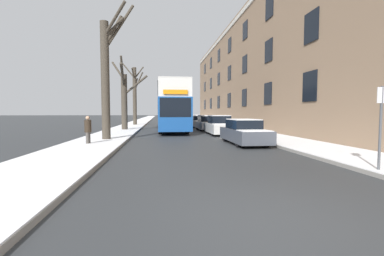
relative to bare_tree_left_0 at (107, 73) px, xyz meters
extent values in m
plane|color=#303335|center=(5.06, -11.99, -4.10)|extent=(320.00, 320.00, 0.00)
cube|color=gray|center=(-0.37, 41.01, -4.04)|extent=(3.13, 130.00, 0.13)
cube|color=white|center=(-0.37, 41.01, -3.96)|extent=(3.10, 130.00, 0.03)
cube|color=gray|center=(10.49, 41.01, -4.04)|extent=(3.13, 130.00, 0.13)
cube|color=white|center=(10.49, 41.01, -3.96)|extent=(3.10, 130.00, 0.03)
cube|color=#8C7056|center=(16.55, 13.30, 2.43)|extent=(9.00, 54.15, 13.07)
cube|color=black|center=(12.02, -1.59, -0.79)|extent=(0.08, 1.40, 1.80)
cube|color=black|center=(12.02, 4.36, -0.79)|extent=(0.08, 1.40, 1.80)
cube|color=black|center=(12.02, 10.32, -0.79)|extent=(0.08, 1.40, 1.80)
cube|color=black|center=(12.02, 16.28, -0.79)|extent=(0.08, 1.40, 1.80)
cube|color=black|center=(12.02, 22.23, -0.79)|extent=(0.08, 1.40, 1.80)
cube|color=black|center=(12.02, 28.19, -0.79)|extent=(0.08, 1.40, 1.80)
cube|color=black|center=(12.02, 34.15, -0.79)|extent=(0.08, 1.40, 1.80)
cube|color=black|center=(12.02, -1.59, 2.69)|extent=(0.08, 1.40, 1.80)
cube|color=black|center=(12.02, 4.36, 2.69)|extent=(0.08, 1.40, 1.80)
cube|color=black|center=(12.02, 10.32, 2.69)|extent=(0.08, 1.40, 1.80)
cube|color=black|center=(12.02, 16.28, 2.69)|extent=(0.08, 1.40, 1.80)
cube|color=black|center=(12.02, 22.23, 2.69)|extent=(0.08, 1.40, 1.80)
cube|color=black|center=(12.02, 28.19, 2.69)|extent=(0.08, 1.40, 1.80)
cube|color=black|center=(12.02, 34.15, 2.69)|extent=(0.08, 1.40, 1.80)
cube|color=black|center=(12.02, 4.36, 6.18)|extent=(0.08, 1.40, 1.80)
cube|color=black|center=(12.02, 10.32, 6.18)|extent=(0.08, 1.40, 1.80)
cube|color=black|center=(12.02, 16.28, 6.18)|extent=(0.08, 1.40, 1.80)
cube|color=black|center=(12.02, 22.23, 6.18)|extent=(0.08, 1.40, 1.80)
cube|color=black|center=(12.02, 28.19, 6.18)|extent=(0.08, 1.40, 1.80)
cube|color=black|center=(12.02, 34.15, 6.18)|extent=(0.08, 1.40, 1.80)
cube|color=beige|center=(12.01, 13.30, 8.45)|extent=(0.12, 53.07, 0.44)
cylinder|color=#423A30|center=(-0.08, -0.02, -0.54)|extent=(0.49, 0.49, 7.12)
cylinder|color=#423A30|center=(0.41, 0.01, 2.47)|extent=(1.15, 0.24, 1.92)
cylinder|color=#423A30|center=(0.60, -0.59, 2.97)|extent=(1.56, 1.35, 1.73)
cylinder|color=#423A30|center=(0.51, -0.17, 2.63)|extent=(1.33, 0.51, 1.22)
cylinder|color=#423A30|center=(0.74, 0.20, 2.78)|extent=(1.83, 0.64, 2.90)
cylinder|color=#423A30|center=(-0.35, 0.82, 2.44)|extent=(0.73, 1.83, 1.66)
cylinder|color=#423A30|center=(-0.17, 8.88, -1.44)|extent=(0.56, 0.56, 5.32)
cylinder|color=#423A30|center=(-0.80, 9.57, 1.65)|extent=(1.48, 1.62, 1.96)
cylinder|color=#423A30|center=(-0.11, 7.50, 0.93)|extent=(0.32, 2.86, 1.80)
cylinder|color=#423A30|center=(0.91, 8.73, 0.22)|extent=(2.31, 0.50, 1.90)
cylinder|color=#423A30|center=(-0.19, 8.14, 1.19)|extent=(0.23, 1.66, 2.95)
cylinder|color=#423A30|center=(-0.10, 18.52, -0.29)|extent=(0.49, 0.49, 7.62)
cylinder|color=#423A30|center=(-0.89, 19.03, 3.15)|extent=(1.78, 1.23, 2.10)
cylinder|color=#423A30|center=(-0.19, 17.91, 2.58)|extent=(0.36, 1.38, 1.41)
cylinder|color=#423A30|center=(0.04, 19.03, 1.53)|extent=(0.49, 1.19, 1.47)
cylinder|color=#423A30|center=(0.45, 18.13, 1.70)|extent=(1.33, 1.00, 2.31)
cylinder|color=#423A30|center=(0.39, 19.67, 3.01)|extent=(1.19, 2.46, 2.04)
cube|color=#194C99|center=(4.27, 8.38, -2.48)|extent=(2.53, 11.59, 2.57)
cube|color=silver|center=(4.27, 8.38, -0.53)|extent=(2.48, 11.36, 1.33)
cube|color=silver|center=(4.27, 8.38, 0.20)|extent=(2.48, 11.36, 0.12)
cube|color=black|center=(4.27, 8.38, -1.98)|extent=(2.56, 10.20, 1.33)
cube|color=black|center=(4.27, 8.38, -0.46)|extent=(2.56, 10.20, 1.01)
cube|color=black|center=(4.27, 2.61, -1.98)|extent=(2.28, 0.06, 1.40)
cube|color=orange|center=(4.27, 2.60, -0.86)|extent=(1.77, 0.05, 0.32)
cylinder|color=black|center=(3.18, 4.91, -3.62)|extent=(0.30, 0.97, 0.97)
cylinder|color=black|center=(5.37, 4.91, -3.62)|extent=(0.30, 0.97, 0.97)
cylinder|color=black|center=(3.18, 11.63, -3.62)|extent=(0.30, 0.97, 0.97)
cylinder|color=black|center=(5.37, 11.63, -3.62)|extent=(0.30, 0.97, 0.97)
cube|color=#474C56|center=(7.82, -2.16, -3.60)|extent=(1.72, 4.44, 0.67)
cube|color=black|center=(7.82, -1.99, -3.01)|extent=(1.48, 2.22, 0.51)
cube|color=white|center=(7.82, -1.99, -2.74)|extent=(1.44, 2.11, 0.04)
cube|color=white|center=(7.82, -3.74, -3.25)|extent=(1.54, 1.16, 0.04)
cylinder|color=black|center=(7.08, -3.50, -3.77)|extent=(0.20, 0.66, 0.66)
cylinder|color=black|center=(8.57, -3.50, -3.77)|extent=(0.20, 0.66, 0.66)
cylinder|color=black|center=(7.08, -0.83, -3.77)|extent=(0.20, 0.66, 0.66)
cylinder|color=black|center=(8.57, -0.83, -3.77)|extent=(0.20, 0.66, 0.66)
cube|color=silver|center=(7.82, 3.85, -3.57)|extent=(1.73, 3.95, 0.72)
cube|color=black|center=(7.82, 4.01, -2.91)|extent=(1.49, 1.97, 0.60)
cube|color=white|center=(7.82, 4.01, -2.59)|extent=(1.45, 1.88, 0.05)
cube|color=white|center=(7.82, 2.45, -3.19)|extent=(1.56, 1.03, 0.04)
cylinder|color=black|center=(7.07, 2.67, -3.80)|extent=(0.20, 0.61, 0.61)
cylinder|color=black|center=(8.58, 2.67, -3.80)|extent=(0.20, 0.61, 0.61)
cylinder|color=black|center=(7.07, 5.04, -3.80)|extent=(0.20, 0.61, 0.61)
cylinder|color=black|center=(8.58, 5.04, -3.80)|extent=(0.20, 0.61, 0.61)
cube|color=#9EA3AD|center=(7.82, 8.94, -3.63)|extent=(1.89, 4.19, 0.61)
cube|color=black|center=(7.82, 9.11, -3.01)|extent=(1.62, 2.10, 0.62)
cube|color=white|center=(7.82, 9.11, -2.66)|extent=(1.59, 1.99, 0.09)
cube|color=white|center=(7.82, 7.46, -3.29)|extent=(1.70, 1.09, 0.07)
cylinder|color=black|center=(6.99, 7.69, -3.78)|extent=(0.20, 0.63, 0.63)
cylinder|color=black|center=(8.66, 7.69, -3.78)|extent=(0.20, 0.63, 0.63)
cylinder|color=black|center=(6.99, 10.20, -3.78)|extent=(0.20, 0.63, 0.63)
cylinder|color=black|center=(8.66, 10.20, -3.78)|extent=(0.20, 0.63, 0.63)
cube|color=#9EA3AD|center=(7.82, 14.18, -3.63)|extent=(1.90, 3.91, 0.61)
cube|color=black|center=(7.82, 14.33, -3.05)|extent=(1.63, 1.95, 0.55)
cube|color=white|center=(7.82, 14.33, -2.74)|extent=(1.59, 1.86, 0.07)
cube|color=white|center=(7.82, 12.79, -3.29)|extent=(1.71, 1.02, 0.05)
cylinder|color=black|center=(6.98, 13.00, -3.80)|extent=(0.20, 0.61, 0.61)
cylinder|color=black|center=(8.66, 13.00, -3.80)|extent=(0.20, 0.61, 0.61)
cylinder|color=black|center=(6.98, 15.35, -3.80)|extent=(0.20, 0.61, 0.61)
cylinder|color=black|center=(8.66, 15.35, -3.80)|extent=(0.20, 0.61, 0.61)
cube|color=navy|center=(7.82, 19.56, -3.61)|extent=(1.74, 4.53, 0.63)
cube|color=black|center=(7.82, 19.74, -3.02)|extent=(1.50, 2.26, 0.56)
cube|color=white|center=(7.82, 19.74, -2.71)|extent=(1.46, 2.15, 0.06)
cube|color=white|center=(7.82, 17.95, -3.27)|extent=(1.57, 1.18, 0.05)
cylinder|color=black|center=(7.06, 18.20, -3.79)|extent=(0.20, 0.62, 0.62)
cylinder|color=black|center=(8.58, 18.20, -3.79)|extent=(0.20, 0.62, 0.62)
cylinder|color=black|center=(7.06, 20.91, -3.79)|extent=(0.20, 0.62, 0.62)
cylinder|color=black|center=(8.58, 20.91, -3.79)|extent=(0.20, 0.62, 0.62)
cylinder|color=#4C4742|center=(-0.56, -2.09, -3.73)|extent=(0.16, 0.16, 0.73)
cylinder|color=#4C4742|center=(-0.58, -2.24, -3.73)|extent=(0.16, 0.16, 0.73)
cylinder|color=#2D2319|center=(-0.57, -2.17, -3.05)|extent=(0.34, 0.34, 0.64)
sphere|color=tan|center=(-0.57, -2.17, -2.62)|extent=(0.20, 0.20, 0.20)
cylinder|color=#4C4F54|center=(9.22, -9.59, -2.86)|extent=(0.07, 0.07, 2.49)
cube|color=silver|center=(9.22, -9.61, -1.86)|extent=(0.32, 0.02, 0.44)
camera|label=1|loc=(3.12, -15.99, -2.34)|focal=24.00mm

